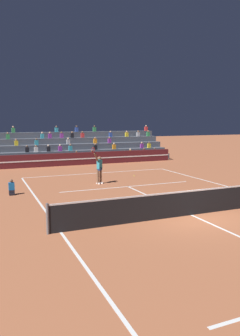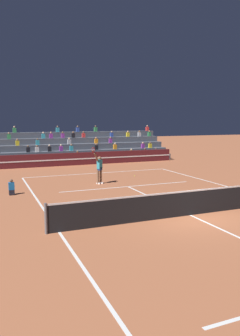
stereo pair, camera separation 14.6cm
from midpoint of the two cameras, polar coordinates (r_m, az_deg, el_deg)
name	(u,v)px [view 2 (the right image)]	position (r m, az deg, el deg)	size (l,w,h in m)	color
ground_plane	(190,215)	(14.10, 12.43, -8.03)	(120.00, 120.00, 0.00)	#AD603D
court_lines	(190,215)	(14.10, 12.43, -8.01)	(11.10, 23.90, 0.01)	white
tennis_net	(191,202)	(13.96, 12.50, -5.88)	(12.00, 0.10, 1.10)	slate
sponsor_banner_wall	(80,159)	(29.13, -6.76, 1.62)	(18.00, 0.26, 1.10)	#51191E
bleacher_stand	(70,150)	(32.74, -8.58, 3.14)	(19.41, 4.75, 3.38)	#4C515B
ball_kid_courtside	(12,189)	(18.26, -18.15, -3.44)	(0.30, 0.36, 0.84)	black
tennis_player	(99,168)	(20.25, -3.42, -0.03)	(0.96, 0.81, 2.40)	brown
tennis_ball	(134,176)	(23.15, 2.72, -1.36)	(0.07, 0.07, 0.07)	#C6DB33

